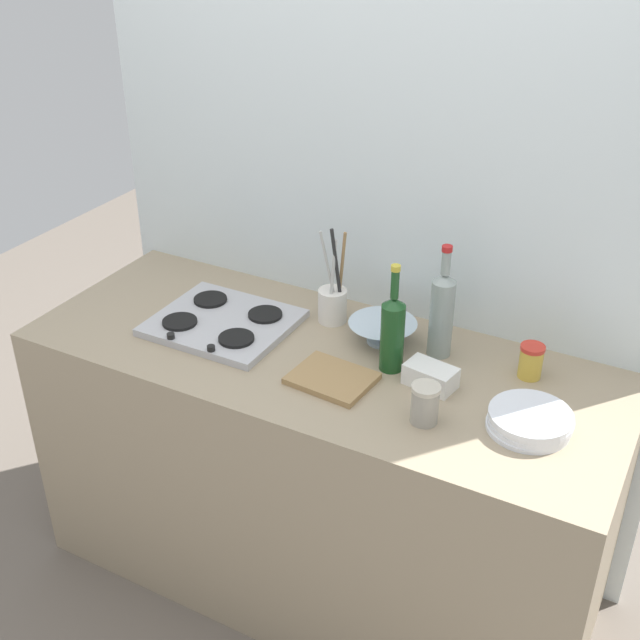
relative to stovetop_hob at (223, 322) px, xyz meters
The scene contains 13 objects.
ground_plane 0.98m from the stovetop_hob, ahead, with size 6.00×6.00×0.00m, color #6B6056.
counter_block 0.58m from the stovetop_hob, ahead, with size 1.80×0.70×0.90m, color tan.
backsplash_panel 0.61m from the stovetop_hob, 47.09° to the left, with size 1.90×0.06×2.50m, color silver.
stovetop_hob is the anchor object (origin of this frame).
plate_stack 0.99m from the stovetop_hob, ahead, with size 0.22×0.22×0.05m.
wine_bottle_leftmost 0.69m from the stovetop_hob, 14.58° to the left, with size 0.07×0.07×0.35m.
wine_bottle_mid_left 0.57m from the stovetop_hob, ahead, with size 0.07×0.07×0.33m.
mixing_bowl 0.50m from the stovetop_hob, 17.62° to the left, with size 0.21×0.21×0.07m.
butter_dish 0.69m from the stovetop_hob, ahead, with size 0.14×0.08×0.06m, color white.
utensil_crock 0.35m from the stovetop_hob, 34.17° to the left, with size 0.09×0.09×0.32m.
condiment_jar_front 0.94m from the stovetop_hob, 10.88° to the left, with size 0.07×0.07×0.10m.
condiment_jar_rear 0.76m from the stovetop_hob, 12.19° to the right, with size 0.08×0.08×0.11m.
cutting_board 0.46m from the stovetop_hob, 13.87° to the right, with size 0.22×0.18×0.02m, color #9E7A4C.
Camera 1 is at (0.97, -1.80, 2.19)m, focal length 45.79 mm.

